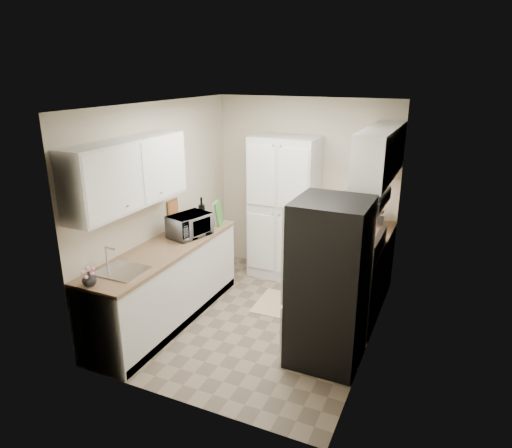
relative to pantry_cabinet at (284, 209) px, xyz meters
name	(u,v)px	position (x,y,z in m)	size (l,w,h in m)	color
ground	(259,319)	(0.20, -1.32, -1.00)	(3.20, 3.20, 0.00)	#7A6B56
room_shell	(257,188)	(0.18, -1.32, 0.63)	(2.64, 3.24, 2.52)	beige
pantry_cabinet	(284,209)	(0.00, 0.00, 0.00)	(0.90, 0.55, 2.00)	silver
base_cabinet_left	(167,285)	(-0.79, -1.75, -0.56)	(0.60, 2.30, 0.88)	silver
countertop_left	(164,249)	(-0.79, -1.75, -0.10)	(0.63, 2.33, 0.04)	#846647
base_cabinet_right	(364,263)	(1.19, -0.12, -0.56)	(0.60, 0.80, 0.88)	silver
countertop_right	(367,230)	(1.19, -0.12, -0.10)	(0.63, 0.83, 0.04)	#846647
electric_range	(349,285)	(1.17, -0.93, -0.52)	(0.71, 0.78, 1.13)	#B7B7BC
refrigerator	(329,283)	(1.14, -1.73, -0.15)	(0.70, 0.72, 1.70)	#B7B7BC
microwave	(190,225)	(-0.72, -1.30, 0.06)	(0.49, 0.33, 0.27)	#B8B7BC
wine_bottle	(202,212)	(-0.80, -0.88, 0.09)	(0.09, 0.09, 0.34)	black
flower_vase	(89,279)	(-0.86, -2.83, -0.01)	(0.13, 0.13, 0.14)	silver
cutting_board	(219,213)	(-0.61, -0.77, 0.08)	(0.02, 0.25, 0.31)	#3B8433
toaster_oven	(372,219)	(1.23, -0.08, 0.04)	(0.32, 0.40, 0.23)	silver
fruit_basket	(374,206)	(1.24, -0.10, 0.21)	(0.29, 0.29, 0.12)	orange
kitchen_mat	(274,303)	(0.22, -0.87, -0.99)	(0.43, 0.68, 0.01)	#CAB588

